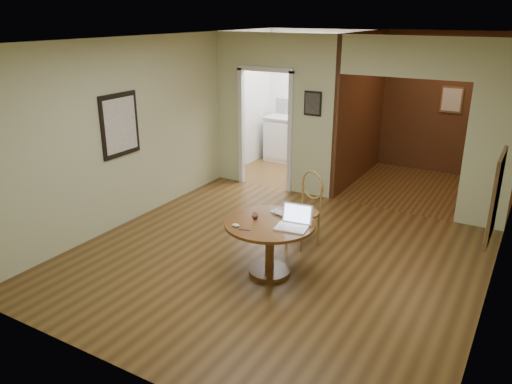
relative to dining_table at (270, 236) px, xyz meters
The scene contains 11 objects.
floor 0.60m from the dining_table, 114.49° to the left, with size 5.00×5.00×0.00m, color #4A2F15.
room_shell 3.54m from the dining_table, 100.09° to the left, with size 5.20×7.50×5.00m.
dining_table is the anchor object (origin of this frame).
chair 0.99m from the dining_table, 88.86° to the left, with size 0.56×0.56×1.03m.
open_laptop 0.39m from the dining_table, ahead, with size 0.39×0.35×0.25m.
closed_laptop 0.29m from the dining_table, 84.35° to the left, with size 0.33×0.21×0.03m, color #B3B4B8.
mouse 0.47m from the dining_table, 130.48° to the right, with size 0.10×0.05×0.04m, color white.
wine_glass 0.29m from the dining_table, behind, with size 0.08×0.08×0.09m, color white, non-canonical shape.
pen 0.42m from the dining_table, 111.60° to the right, with size 0.01×0.01×0.14m, color #0C115A.
kitchen_cabinet 4.74m from the dining_table, 108.28° to the left, with size 2.06×0.60×0.94m.
grocery_bag 4.69m from the dining_table, 104.78° to the left, with size 0.34×0.29×0.34m, color #C0B08D.
Camera 1 is at (2.73, -5.06, 3.02)m, focal length 35.00 mm.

